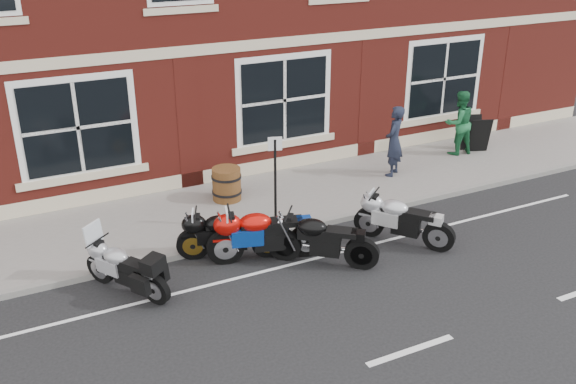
# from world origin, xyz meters

# --- Properties ---
(ground) EXTENTS (80.00, 80.00, 0.00)m
(ground) POSITION_xyz_m (0.00, 0.00, 0.00)
(ground) COLOR black
(ground) RESTS_ON ground
(sidewalk) EXTENTS (30.00, 3.00, 0.12)m
(sidewalk) POSITION_xyz_m (0.00, 3.00, 0.06)
(sidewalk) COLOR slate
(sidewalk) RESTS_ON ground
(kerb) EXTENTS (30.00, 0.16, 0.12)m
(kerb) POSITION_xyz_m (0.00, 1.42, 0.06)
(kerb) COLOR slate
(kerb) RESTS_ON ground
(moto_touring_silver) EXTENTS (1.12, 1.69, 1.26)m
(moto_touring_silver) POSITION_xyz_m (-3.53, 0.68, 0.51)
(moto_touring_silver) COLOR black
(moto_touring_silver) RESTS_ON ground
(moto_sport_red) EXTENTS (2.28, 0.77, 1.05)m
(moto_sport_red) POSITION_xyz_m (-0.85, 0.63, 0.60)
(moto_sport_red) COLOR black
(moto_sport_red) RESTS_ON ground
(moto_sport_black) EXTENTS (1.99, 0.94, 0.95)m
(moto_sport_black) POSITION_xyz_m (-1.44, 1.02, 0.54)
(moto_sport_black) COLOR black
(moto_sport_black) RESTS_ON ground
(moto_sport_silver) EXTENTS (1.38, 1.77, 0.95)m
(moto_sport_silver) POSITION_xyz_m (1.97, 0.02, 0.55)
(moto_sport_silver) COLOR black
(moto_sport_silver) RESTS_ON ground
(moto_naked_black) EXTENTS (1.76, 1.49, 0.98)m
(moto_naked_black) POSITION_xyz_m (0.06, -0.00, 0.56)
(moto_naked_black) COLOR black
(moto_naked_black) RESTS_ON ground
(pedestrian_left) EXTENTS (0.78, 0.74, 1.79)m
(pedestrian_left) POSITION_xyz_m (3.79, 2.95, 1.02)
(pedestrian_left) COLOR black
(pedestrian_left) RESTS_ON sidewalk
(pedestrian_right) EXTENTS (0.91, 0.73, 1.77)m
(pedestrian_right) POSITION_xyz_m (6.29, 3.46, 1.00)
(pedestrian_right) COLOR #1B6034
(pedestrian_right) RESTS_ON sidewalk
(a_board_sign) EXTENTS (0.69, 0.57, 0.98)m
(a_board_sign) POSITION_xyz_m (6.89, 3.42, 0.61)
(a_board_sign) COLOR black
(a_board_sign) RESTS_ON sidewalk
(barrel_planter) EXTENTS (0.69, 0.69, 0.77)m
(barrel_planter) POSITION_xyz_m (-0.54, 3.39, 0.51)
(barrel_planter) COLOR #483513
(barrel_planter) RESTS_ON sidewalk
(parking_sign) EXTENTS (0.28, 0.10, 2.03)m
(parking_sign) POSITION_xyz_m (-0.16, 1.55, 1.29)
(parking_sign) COLOR black
(parking_sign) RESTS_ON sidewalk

